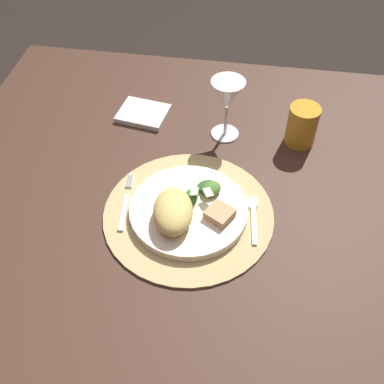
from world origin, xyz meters
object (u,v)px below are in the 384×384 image
(dinner_plate, at_px, (188,210))
(fork, at_px, (125,204))
(amber_tumbler, at_px, (302,125))
(spoon, at_px, (253,211))
(napkin, at_px, (143,113))
(dining_table, at_px, (176,224))
(wine_glass, at_px, (227,97))

(dinner_plate, xyz_separation_m, fork, (-0.14, 0.00, -0.01))
(amber_tumbler, bearing_deg, fork, -143.88)
(spoon, xyz_separation_m, amber_tumbler, (0.10, 0.26, 0.04))
(fork, bearing_deg, spoon, 4.68)
(dinner_plate, distance_m, napkin, 0.37)
(dining_table, bearing_deg, napkin, 119.32)
(dinner_plate, relative_size, fork, 1.52)
(wine_glass, xyz_separation_m, amber_tumbler, (0.19, 0.00, -0.07))
(dining_table, height_order, dinner_plate, dinner_plate)
(dining_table, xyz_separation_m, dinner_plate, (0.05, -0.10, 0.18))
(napkin, distance_m, wine_glass, 0.26)
(napkin, bearing_deg, dining_table, -60.68)
(spoon, xyz_separation_m, wine_glass, (-0.09, 0.26, 0.11))
(wine_glass, bearing_deg, amber_tumbler, 0.29)
(dining_table, relative_size, fork, 6.62)
(dining_table, bearing_deg, fork, -133.86)
(fork, bearing_deg, napkin, 95.80)
(fork, xyz_separation_m, wine_glass, (0.19, 0.28, 0.11))
(dining_table, xyz_separation_m, fork, (-0.09, -0.10, 0.18))
(dining_table, height_order, fork, fork)
(dinner_plate, xyz_separation_m, spoon, (0.14, 0.03, -0.01))
(napkin, bearing_deg, dinner_plate, -61.44)
(fork, distance_m, wine_glass, 0.36)
(dinner_plate, relative_size, amber_tumbler, 2.45)
(dining_table, relative_size, napkin, 8.90)
(napkin, height_order, amber_tumbler, amber_tumbler)
(spoon, bearing_deg, wine_glass, 109.40)
(dining_table, distance_m, amber_tumbler, 0.41)
(dining_table, xyz_separation_m, napkin, (-0.13, 0.22, 0.17))
(dinner_plate, height_order, spoon, dinner_plate)
(amber_tumbler, bearing_deg, spoon, -111.22)
(dinner_plate, xyz_separation_m, napkin, (-0.18, 0.32, -0.01))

